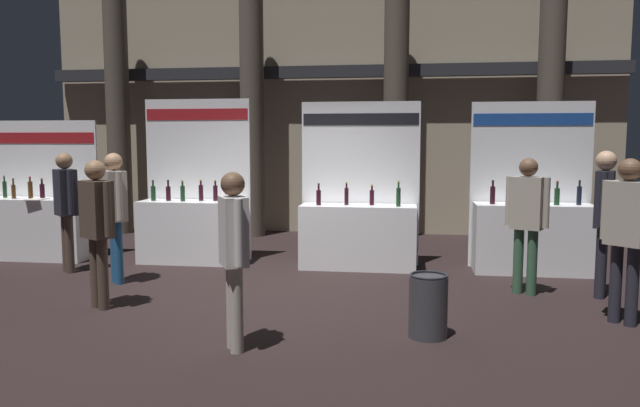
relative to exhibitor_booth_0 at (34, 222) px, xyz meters
name	(u,v)px	position (x,y,z in m)	size (l,w,h in m)	color
ground_plane	(276,291)	(4.41, -1.60, -0.59)	(24.00, 24.00, 0.00)	black
hall_colonnade	(327,92)	(4.41, 3.43, 2.34)	(11.78, 1.14, 6.04)	tan
exhibitor_booth_0	(34,222)	(0.00, 0.00, 0.00)	(1.98, 0.72, 2.26)	white
exhibitor_booth_1	(193,223)	(2.70, 0.08, 0.03)	(1.74, 0.66, 2.60)	white
exhibitor_booth_2	(358,228)	(5.34, 0.02, 0.02)	(1.83, 0.66, 2.53)	white
exhibitor_booth_3	(532,230)	(7.89, 0.06, 0.03)	(1.76, 0.66, 2.51)	white
trash_bin	(428,306)	(6.28, -3.13, -0.28)	(0.38, 0.38, 0.63)	#38383D
visitor_0	(604,211)	(8.45, -1.29, 0.48)	(0.31, 0.48, 1.81)	#23232D
visitor_1	(527,214)	(7.54, -1.28, 0.42)	(0.49, 0.35, 1.72)	#33563D
visitor_3	(627,225)	(8.33, -2.42, 0.46)	(0.45, 0.45, 1.75)	#23232D
visitor_4	(97,221)	(2.56, -2.64, 0.43)	(0.46, 0.39, 1.71)	#47382D
visitor_5	(115,206)	(2.17, -1.44, 0.47)	(0.43, 0.44, 1.77)	navy
visitor_6	(234,247)	(4.50, -3.76, 0.37)	(0.35, 0.45, 1.65)	#ADA393
visitor_7	(66,201)	(1.13, -0.90, 0.46)	(0.43, 0.42, 1.75)	#47382D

